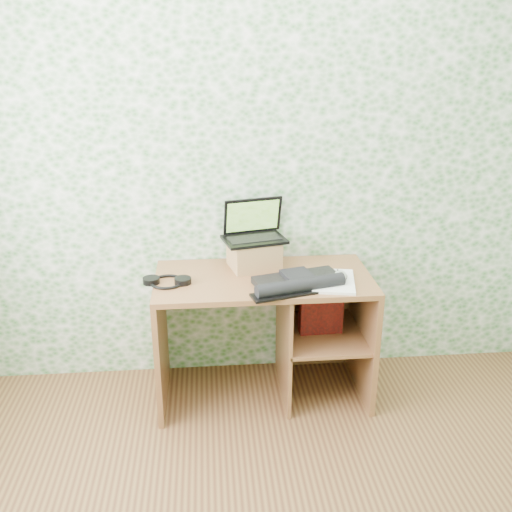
{
  "coord_description": "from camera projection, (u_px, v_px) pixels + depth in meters",
  "views": [
    {
      "loc": [
        -0.3,
        -1.45,
        1.99
      ],
      "look_at": [
        -0.05,
        1.39,
        0.89
      ],
      "focal_mm": 40.0,
      "sensor_mm": 36.0,
      "label": 1
    }
  ],
  "objects": [
    {
      "name": "red_box",
      "position": [
        321.0,
        309.0,
        3.26
      ],
      "size": [
        0.25,
        0.09,
        0.29
      ],
      "primitive_type": "cube",
      "rotation": [
        0.0,
        0.0,
        0.04
      ],
      "color": "maroon",
      "rests_on": "desk"
    },
    {
      "name": "headphones",
      "position": [
        167.0,
        281.0,
        3.07
      ],
      "size": [
        0.26,
        0.21,
        0.03
      ],
      "rotation": [
        0.0,
        0.0,
        -0.11
      ],
      "color": "black",
      "rests_on": "desk"
    },
    {
      "name": "wall_back",
      "position": [
        258.0,
        167.0,
        3.25
      ],
      "size": [
        3.5,
        0.0,
        3.5
      ],
      "primitive_type": "plane",
      "rotation": [
        1.57,
        0.0,
        0.0
      ],
      "color": "silver",
      "rests_on": "ground"
    },
    {
      "name": "mouse",
      "position": [
        341.0,
        277.0,
        3.07
      ],
      "size": [
        0.1,
        0.12,
        0.04
      ],
      "primitive_type": "ellipsoid",
      "rotation": [
        0.0,
        0.0,
        -0.44
      ],
      "color": "silver",
      "rests_on": "notepad"
    },
    {
      "name": "pen",
      "position": [
        338.0,
        275.0,
        3.13
      ],
      "size": [
        0.04,
        0.15,
        0.01
      ],
      "primitive_type": "cylinder",
      "rotation": [
        1.57,
        0.0,
        -0.19
      ],
      "color": "black",
      "rests_on": "notepad"
    },
    {
      "name": "laptop",
      "position": [
        254.0,
        230.0,
        3.24
      ],
      "size": [
        0.39,
        0.31,
        0.23
      ],
      "rotation": [
        0.0,
        0.0,
        0.23
      ],
      "color": "black",
      "rests_on": "riser"
    },
    {
      "name": "riser",
      "position": [
        254.0,
        254.0,
        3.26
      ],
      "size": [
        0.31,
        0.28,
        0.16
      ],
      "primitive_type": "cube",
      "rotation": [
        0.0,
        0.0,
        0.23
      ],
      "color": "#A36E49",
      "rests_on": "desk"
    },
    {
      "name": "desk",
      "position": [
        276.0,
        317.0,
        3.29
      ],
      "size": [
        1.2,
        0.6,
        0.75
      ],
      "color": "brown",
      "rests_on": "floor"
    },
    {
      "name": "notepad",
      "position": [
        333.0,
        281.0,
        3.08
      ],
      "size": [
        0.28,
        0.36,
        0.01
      ],
      "primitive_type": "cube",
      "rotation": [
        0.0,
        0.0,
        -0.19
      ],
      "color": "white",
      "rests_on": "desk"
    },
    {
      "name": "keyboard",
      "position": [
        298.0,
        282.0,
        3.02
      ],
      "size": [
        0.54,
        0.39,
        0.07
      ],
      "rotation": [
        0.0,
        0.0,
        0.26
      ],
      "color": "black",
      "rests_on": "desk"
    }
  ]
}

